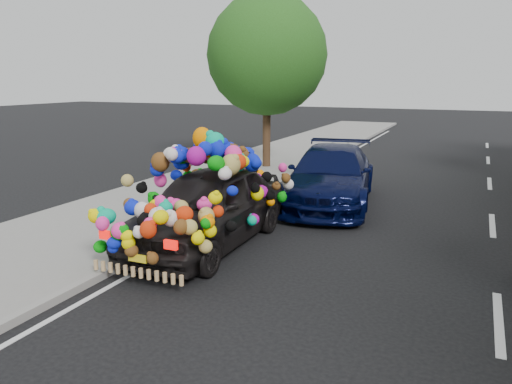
# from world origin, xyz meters

# --- Properties ---
(ground) EXTENTS (100.00, 100.00, 0.00)m
(ground) POSITION_xyz_m (0.00, 0.00, 0.00)
(ground) COLOR black
(ground) RESTS_ON ground
(sidewalk) EXTENTS (4.00, 60.00, 0.12)m
(sidewalk) POSITION_xyz_m (-4.30, 0.00, 0.06)
(sidewalk) COLOR gray
(sidewalk) RESTS_ON ground
(kerb) EXTENTS (0.15, 60.00, 0.13)m
(kerb) POSITION_xyz_m (-2.35, 0.00, 0.07)
(kerb) COLOR gray
(kerb) RESTS_ON ground
(lane_markings) EXTENTS (6.00, 50.00, 0.01)m
(lane_markings) POSITION_xyz_m (3.60, 0.00, 0.01)
(lane_markings) COLOR silver
(lane_markings) RESTS_ON ground
(tree_near_sidewalk) EXTENTS (4.20, 4.20, 6.13)m
(tree_near_sidewalk) POSITION_xyz_m (-3.80, 9.50, 4.02)
(tree_near_sidewalk) COLOR #332114
(tree_near_sidewalk) RESTS_ON ground
(plush_art_car) EXTENTS (2.20, 4.70, 2.18)m
(plush_art_car) POSITION_xyz_m (-1.59, 1.26, 1.12)
(plush_art_car) COLOR black
(plush_art_car) RESTS_ON ground
(navy_sedan) EXTENTS (2.85, 5.38, 1.48)m
(navy_sedan) POSITION_xyz_m (-0.30, 5.49, 0.74)
(navy_sedan) COLOR #050B32
(navy_sedan) RESTS_ON ground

